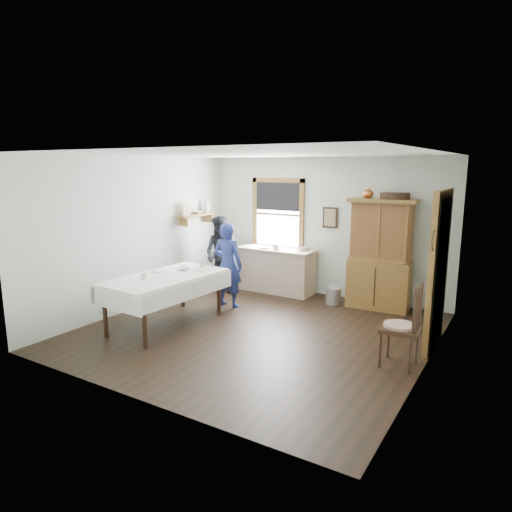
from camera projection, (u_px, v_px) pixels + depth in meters
name	position (u px, v px, depth m)	size (l,w,h in m)	color
room	(257.00, 246.00, 6.85)	(5.01, 5.01, 2.70)	black
window	(278.00, 210.00, 9.36)	(1.18, 0.07, 1.48)	white
doorway	(440.00, 266.00, 6.34)	(0.09, 1.14, 2.22)	#4F4738
wall_shelf	(197.00, 214.00, 9.30)	(0.24, 1.00, 0.44)	olive
framed_picture	(330.00, 218.00, 8.79)	(0.30, 0.04, 0.40)	black
rug_beater	(435.00, 231.00, 5.77)	(0.27, 0.27, 0.01)	black
work_counter	(277.00, 270.00, 9.26)	(1.57, 0.60, 0.90)	tan
china_hutch	(380.00, 254.00, 8.09)	(1.16, 0.55, 1.97)	olive
dining_table	(166.00, 300.00, 7.33)	(1.07, 2.03, 0.81)	white
spindle_chair	(400.00, 325.00, 5.79)	(0.50, 0.50, 1.10)	black
pail	(333.00, 296.00, 8.49)	(0.29, 0.29, 0.31)	#A3A5AB
wicker_basket	(368.00, 303.00, 8.25)	(0.34, 0.24, 0.20)	#9A7A46
woman_blue	(228.00, 268.00, 8.24)	(0.52, 0.34, 1.43)	navy
figure_dark	(222.00, 257.00, 9.19)	(0.70, 0.54, 1.44)	black
table_cup_a	(203.00, 264.00, 7.88)	(0.12, 0.12, 0.10)	silver
table_cup_b	(144.00, 277.00, 7.02)	(0.09, 0.09, 0.09)	silver
table_bowl	(184.00, 268.00, 7.66)	(0.21, 0.21, 0.05)	silver
counter_book	(262.00, 247.00, 9.25)	(0.16, 0.21, 0.02)	#7F7055
counter_bowl	(302.00, 249.00, 8.96)	(0.20, 0.20, 0.06)	silver
shelf_bowl	(198.00, 212.00, 9.31)	(0.22, 0.22, 0.05)	silver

